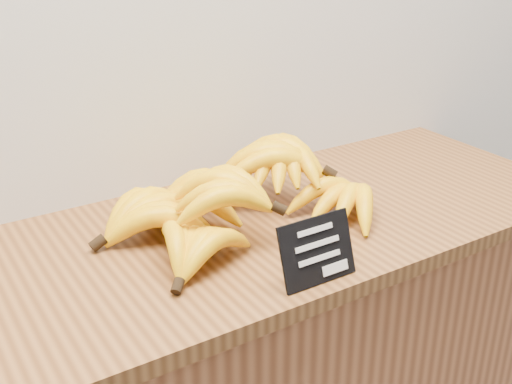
# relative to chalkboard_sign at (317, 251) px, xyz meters

# --- Properties ---
(counter_top) EXTENTS (1.43, 0.54, 0.03)m
(counter_top) POSITION_rel_chalkboard_sign_xyz_m (-0.01, 0.22, -0.07)
(counter_top) COLOR brown
(counter_top) RESTS_ON counter
(chalkboard_sign) EXTENTS (0.13, 0.04, 0.10)m
(chalkboard_sign) POSITION_rel_chalkboard_sign_xyz_m (0.00, 0.00, 0.00)
(chalkboard_sign) COLOR black
(chalkboard_sign) RESTS_ON counter_top
(banana_pile) EXTENTS (0.56, 0.40, 0.13)m
(banana_pile) POSITION_rel_chalkboard_sign_xyz_m (-0.01, 0.25, 0.01)
(banana_pile) COLOR yellow
(banana_pile) RESTS_ON counter_top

